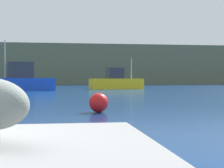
% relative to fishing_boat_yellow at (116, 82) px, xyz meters
% --- Properties ---
extents(hillside_backdrop, '(140.00, 16.92, 9.10)m').
position_rel_fishing_boat_yellow_xyz_m(hillside_backdrop, '(-8.45, 41.29, 3.61)').
color(hillside_backdrop, '#5B664C').
rests_on(hillside_backdrop, ground).
extents(fishing_boat_yellow, '(7.01, 3.20, 4.00)m').
position_rel_fishing_boat_yellow_xyz_m(fishing_boat_yellow, '(0.00, 0.00, 0.00)').
color(fishing_boat_yellow, yellow).
rests_on(fishing_boat_yellow, ground).
extents(fishing_boat_blue, '(6.87, 4.04, 5.42)m').
position_rel_fishing_boat_yellow_xyz_m(fishing_boat_blue, '(-11.06, -4.90, 0.20)').
color(fishing_boat_blue, blue).
rests_on(fishing_boat_blue, ground).
extents(mooring_buoy, '(0.74, 0.74, 0.74)m').
position_rel_fishing_boat_yellow_xyz_m(mooring_buoy, '(-5.53, -30.51, -0.57)').
color(mooring_buoy, red).
rests_on(mooring_buoy, ground).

